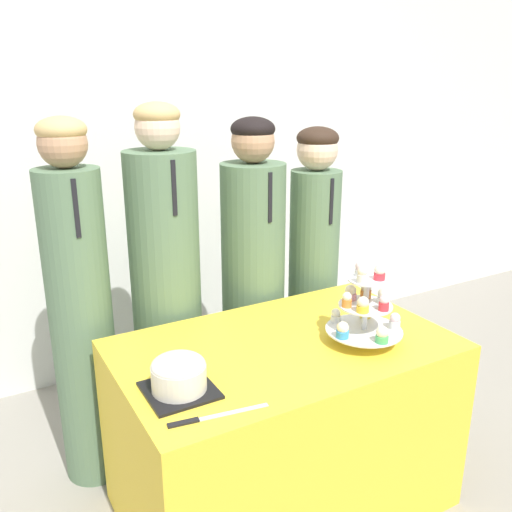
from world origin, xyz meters
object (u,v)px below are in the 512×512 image
student_1 (167,297)px  round_cake (179,374)px  student_0 (81,314)px  cake_knife (202,419)px  student_2 (253,286)px  cupcake_stand (366,307)px  student_3 (313,273)px

student_1 → round_cake: bearing=-107.5°
round_cake → student_0: student_0 is taller
cake_knife → student_2: 1.09m
round_cake → cake_knife: bearing=-89.7°
student_0 → cake_knife: bearing=-80.0°
student_2 → round_cake: bearing=-133.4°
cake_knife → cupcake_stand: 0.77m
round_cake → student_2: (0.66, 0.70, -0.06)m
cake_knife → student_3: student_3 is taller
cake_knife → student_2: (0.66, 0.87, 0.00)m
student_0 → student_3: size_ratio=1.06×
round_cake → student_3: bearing=34.6°
round_cake → student_1: 0.73m
round_cake → student_1: (0.22, 0.70, -0.03)m
student_0 → student_2: size_ratio=1.02×
round_cake → student_3: (1.01, 0.70, -0.06)m
cake_knife → student_0: size_ratio=0.20×
cupcake_stand → student_0: bearing=141.4°
cake_knife → student_0: 0.89m
round_cake → student_0: size_ratio=0.14×
student_1 → student_2: student_1 is taller
cake_knife → student_2: size_ratio=0.20×
student_2 → cupcake_stand: bearing=-83.4°
round_cake → student_0: bearing=102.3°
cupcake_stand → student_1: 0.89m
round_cake → cupcake_stand: size_ratio=0.69×
round_cake → student_2: student_2 is taller
student_2 → cake_knife: bearing=-127.1°
student_1 → student_0: bearing=-180.0°
student_2 → student_3: bearing=-0.0°
student_1 → student_3: 0.79m
student_2 → student_3: 0.35m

